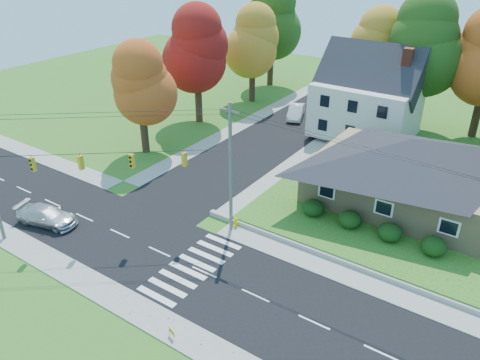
% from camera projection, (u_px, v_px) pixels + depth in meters
% --- Properties ---
extents(ground, '(120.00, 120.00, 0.00)m').
position_uv_depth(ground, '(204.00, 272.00, 30.84)').
color(ground, '#3D7923').
extents(road_main, '(90.00, 8.00, 0.02)m').
position_uv_depth(road_main, '(204.00, 272.00, 30.83)').
color(road_main, black).
rests_on(road_main, ground).
extents(road_cross, '(8.00, 44.00, 0.02)m').
position_uv_depth(road_cross, '(289.00, 128.00, 53.84)').
color(road_cross, black).
rests_on(road_cross, ground).
extents(sidewalk_north, '(90.00, 2.00, 0.08)m').
position_uv_depth(sidewalk_north, '(246.00, 236.00, 34.48)').
color(sidewalk_north, '#9C9A90').
rests_on(sidewalk_north, ground).
extents(sidewalk_south, '(90.00, 2.00, 0.08)m').
position_uv_depth(sidewalk_south, '(151.00, 317.00, 27.16)').
color(sidewalk_south, '#9C9A90').
rests_on(sidewalk_south, ground).
extents(lawn, '(30.00, 30.00, 0.50)m').
position_uv_depth(lawn, '(478.00, 194.00, 39.61)').
color(lawn, '#3D7923').
rests_on(lawn, ground).
extents(ranch_house, '(14.60, 10.60, 5.40)m').
position_uv_depth(ranch_house, '(407.00, 169.00, 37.04)').
color(ranch_house, tan).
rests_on(ranch_house, lawn).
extents(colonial_house, '(10.40, 8.40, 9.60)m').
position_uv_depth(colonial_house, '(368.00, 97.00, 49.17)').
color(colonial_house, silver).
rests_on(colonial_house, lawn).
extents(hedge_row, '(10.70, 1.70, 1.27)m').
position_uv_depth(hedge_row, '(369.00, 226.00, 33.74)').
color(hedge_row, '#163A10').
rests_on(hedge_row, lawn).
extents(traffic_infrastructure, '(38.10, 10.66, 10.00)m').
position_uv_depth(traffic_infrastructure, '(213.00, 196.00, 29.51)').
color(traffic_infrastructure, '#666059').
rests_on(traffic_infrastructure, ground).
extents(tree_lot_0, '(6.72, 6.72, 12.51)m').
position_uv_depth(tree_lot_0, '(374.00, 49.00, 52.85)').
color(tree_lot_0, '#3F2A19').
rests_on(tree_lot_0, lawn).
extents(tree_lot_1, '(7.84, 7.84, 14.60)m').
position_uv_depth(tree_lot_1, '(428.00, 45.00, 48.52)').
color(tree_lot_1, '#3F2A19').
rests_on(tree_lot_1, lawn).
extents(tree_west_0, '(6.16, 6.16, 11.47)m').
position_uv_depth(tree_west_0, '(139.00, 83.00, 44.76)').
color(tree_west_0, '#3F2A19').
rests_on(tree_west_0, ground).
extents(tree_west_1, '(7.28, 7.28, 13.56)m').
position_uv_depth(tree_west_1, '(196.00, 49.00, 51.97)').
color(tree_west_1, '#3F2A19').
rests_on(tree_west_1, ground).
extents(tree_west_2, '(6.72, 6.72, 12.51)m').
position_uv_depth(tree_west_2, '(253.00, 41.00, 59.09)').
color(tree_west_2, '#3F2A19').
rests_on(tree_west_2, ground).
extents(tree_west_3, '(7.84, 7.84, 14.60)m').
position_uv_depth(tree_west_3, '(272.00, 21.00, 65.33)').
color(tree_west_3, '#3F2A19').
rests_on(tree_west_3, ground).
extents(silver_sedan, '(5.19, 3.05, 1.41)m').
position_uv_depth(silver_sedan, '(47.00, 216.00, 35.71)').
color(silver_sedan, silver).
rests_on(silver_sedan, road_main).
extents(white_car, '(3.25, 5.03, 1.57)m').
position_uv_depth(white_car, '(296.00, 112.00, 56.48)').
color(white_car, white).
rests_on(white_car, road_cross).
extents(fire_hydrant, '(0.46, 0.36, 0.82)m').
position_uv_depth(fire_hydrant, '(236.00, 222.00, 35.48)').
color(fire_hydrant, '#FAEE00').
rests_on(fire_hydrant, ground).
extents(yard_sign, '(0.51, 0.21, 0.67)m').
position_uv_depth(yard_sign, '(171.00, 331.00, 25.62)').
color(yard_sign, black).
rests_on(yard_sign, ground).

